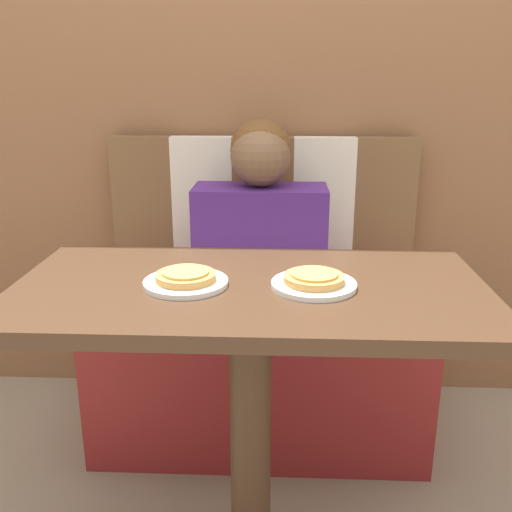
% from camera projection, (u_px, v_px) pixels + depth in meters
% --- Properties ---
extents(wall_back, '(7.00, 0.05, 2.60)m').
position_uv_depth(wall_back, '(264.00, 54.00, 2.02)').
color(wall_back, brown).
rests_on(wall_back, ground_plane).
extents(booth_seat, '(1.11, 0.56, 0.47)m').
position_uv_depth(booth_seat, '(260.00, 369.00, 2.02)').
color(booth_seat, maroon).
rests_on(booth_seat, ground_plane).
extents(booth_backrest, '(1.11, 0.06, 0.55)m').
position_uv_depth(booth_backrest, '(263.00, 213.00, 2.10)').
color(booth_backrest, brown).
rests_on(booth_backrest, booth_seat).
extents(dining_table, '(1.06, 0.55, 0.78)m').
position_uv_depth(dining_table, '(250.00, 333.00, 1.31)').
color(dining_table, '#422B1C').
rests_on(dining_table, ground_plane).
extents(person, '(0.43, 0.22, 0.63)m').
position_uv_depth(person, '(260.00, 223.00, 1.86)').
color(person, '#4C237A').
rests_on(person, booth_seat).
extents(plate_left, '(0.19, 0.19, 0.01)m').
position_uv_depth(plate_left, '(186.00, 283.00, 1.26)').
color(plate_left, white).
rests_on(plate_left, dining_table).
extents(plate_right, '(0.19, 0.19, 0.01)m').
position_uv_depth(plate_right, '(314.00, 285.00, 1.25)').
color(plate_right, white).
rests_on(plate_right, dining_table).
extents(pizza_left, '(0.13, 0.13, 0.02)m').
position_uv_depth(pizza_left, '(186.00, 276.00, 1.26)').
color(pizza_left, '#C68E47').
rests_on(pizza_left, plate_left).
extents(pizza_right, '(0.13, 0.13, 0.02)m').
position_uv_depth(pizza_right, '(314.00, 278.00, 1.25)').
color(pizza_right, '#C68E47').
rests_on(pizza_right, plate_right).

